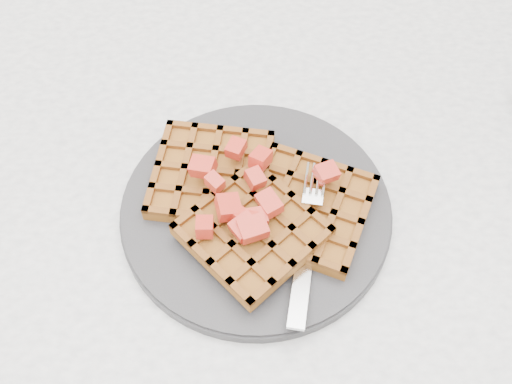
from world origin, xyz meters
TOP-DOWN VIEW (x-y plane):
  - ground at (0.00, 0.00)m, footprint 4.00×4.00m
  - table at (0.00, 0.00)m, footprint 1.20×0.80m
  - plate at (-0.07, -0.03)m, footprint 0.28×0.28m
  - waffles at (-0.07, -0.03)m, footprint 0.24×0.22m
  - strawberry_pile at (-0.07, -0.03)m, footprint 0.15×0.15m
  - fork at (-0.02, -0.07)m, footprint 0.06×0.18m

SIDE VIEW (x-z plane):
  - ground at x=0.00m, z-range 0.00..0.00m
  - table at x=0.00m, z-range 0.26..1.01m
  - plate at x=-0.07m, z-range 0.75..0.77m
  - fork at x=-0.02m, z-range 0.77..0.78m
  - waffles at x=-0.07m, z-range 0.76..0.79m
  - strawberry_pile at x=-0.07m, z-range 0.79..0.82m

